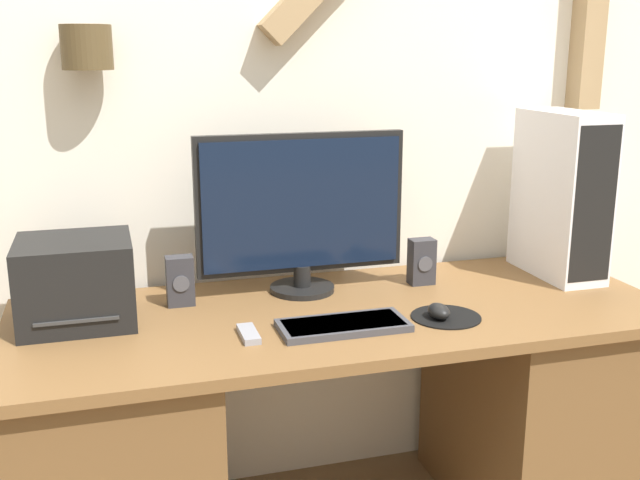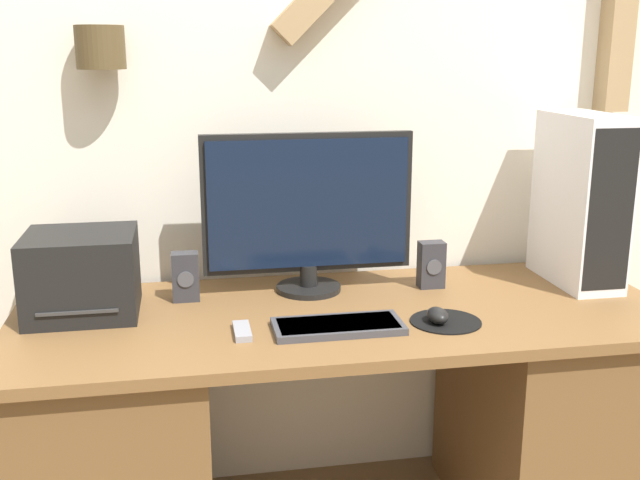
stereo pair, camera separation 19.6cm
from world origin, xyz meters
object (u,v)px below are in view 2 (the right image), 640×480
keyboard (338,326)px  computer_tower (581,200)px  speaker_left (185,277)px  mouse (438,315)px  printer (82,274)px  speaker_right (431,265)px  monitor (308,209)px  remote_control (242,331)px

keyboard → computer_tower: bearing=18.6°
keyboard → speaker_left: size_ratio=2.37×
mouse → printer: size_ratio=0.28×
mouse → printer: printer is taller
printer → computer_tower: bearing=1.0°
speaker_left → speaker_right: 0.72m
computer_tower → speaker_left: (-1.16, 0.03, -0.18)m
mouse → speaker_right: (0.08, 0.30, 0.05)m
computer_tower → speaker_left: bearing=178.3°
monitor → speaker_left: (-0.35, -0.03, -0.17)m
keyboard → speaker_right: 0.45m
monitor → mouse: size_ratio=7.64×
printer → speaker_left: printer is taller
mouse → speaker_left: size_ratio=0.57×
monitor → mouse: 0.49m
keyboard → mouse: (0.26, -0.01, 0.01)m
monitor → keyboard: monitor is taller
computer_tower → speaker_left: size_ratio=3.66×
computer_tower → mouse: bearing=-152.6°
keyboard → printer: (-0.64, 0.24, 0.10)m
computer_tower → remote_control: size_ratio=4.36×
mouse → speaker_right: bearing=74.7°
printer → remote_control: size_ratio=2.45×
mouse → remote_control: bearing=177.6°
printer → remote_control: (0.40, -0.23, -0.10)m
speaker_right → remote_control: size_ratio=1.19×
speaker_right → keyboard: bearing=-139.5°
monitor → mouse: (0.28, -0.33, -0.22)m
speaker_left → remote_control: speaker_left is taller
speaker_right → printer: bearing=-177.0°
speaker_right → remote_control: 0.65m
computer_tower → remote_control: 1.09m
keyboard → printer: size_ratio=1.15×
keyboard → remote_control: bearing=177.0°
monitor → speaker_right: monitor is taller
keyboard → speaker_left: 0.48m
speaker_left → monitor: bearing=4.1°
printer → keyboard: bearing=-20.5°
monitor → speaker_right: 0.40m
mouse → computer_tower: computer_tower is taller
monitor → mouse: bearing=-50.0°
computer_tower → printer: size_ratio=1.78×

